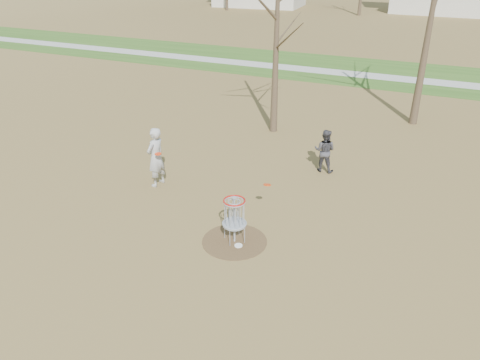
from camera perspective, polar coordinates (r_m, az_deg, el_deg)
name	(u,v)px	position (r m, az deg, el deg)	size (l,w,h in m)	color
ground	(235,241)	(12.98, -0.67, -7.48)	(160.00, 160.00, 0.00)	brown
green_band	(370,72)	(31.92, 15.56, 12.57)	(160.00, 8.00, 0.01)	#2D5119
footpath	(367,75)	(30.96, 15.24, 12.21)	(160.00, 1.50, 0.01)	#9E9E99
dirt_circle	(235,241)	(12.97, -0.67, -7.47)	(1.80, 1.80, 0.01)	#47331E
player_standing	(156,157)	(15.73, -10.23, 2.76)	(0.74, 0.49, 2.04)	#A8A8A8
player_throwing	(325,151)	(16.85, 10.27, 3.54)	(0.76, 0.59, 1.57)	#3B3A3F
disc_grounded	(238,245)	(12.78, -0.19, -7.99)	(0.22, 0.22, 0.02)	white
discs_in_play	(212,169)	(14.24, -3.40, 1.32)	(4.09, 0.50, 0.22)	red
disc_golf_basket	(234,213)	(12.49, -0.69, -4.01)	(0.64, 0.64, 1.35)	#9EA3AD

